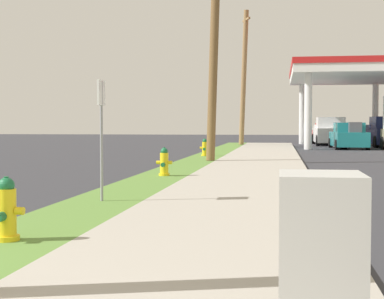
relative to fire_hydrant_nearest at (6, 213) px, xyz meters
name	(u,v)px	position (x,y,z in m)	size (l,w,h in m)	color
fire_hydrant_nearest	(6,213)	(0.00, 0.00, 0.00)	(0.42, 0.38, 0.74)	yellow
fire_hydrant_second	(164,163)	(0.12, 8.67, 0.00)	(0.42, 0.38, 0.74)	yellow
fire_hydrant_third	(205,148)	(-0.06, 18.36, 0.00)	(0.42, 0.37, 0.74)	yellow
utility_pole_midground	(215,25)	(0.70, 15.29, 4.68)	(1.35, 0.61, 9.85)	brown
utility_pole_background	(244,77)	(0.74, 32.04, 4.12)	(0.86, 1.91, 8.72)	#937047
utility_cabinet	(321,265)	(3.38, -2.69, 0.16)	(0.57, 0.64, 1.05)	slate
street_sign_post	(101,115)	(0.03, 3.55, 1.19)	(0.05, 0.36, 2.12)	gray
car_teal_by_near_pump	(348,137)	(7.18, 29.73, 0.28)	(2.04, 4.55, 1.57)	#197075
car_red_by_far_pump	(327,134)	(6.72, 40.23, 0.28)	(2.16, 4.59, 1.57)	red
truck_white_at_forecourt	(329,132)	(6.59, 36.25, 0.47)	(2.16, 5.41, 1.97)	white
truck_navy_on_apron	(384,133)	(9.90, 33.72, 0.47)	(2.40, 5.50, 1.97)	navy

